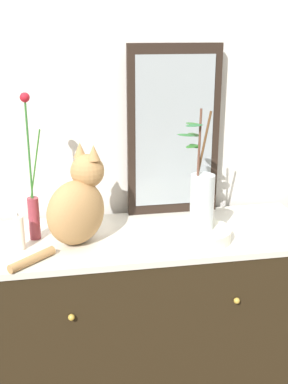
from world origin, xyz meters
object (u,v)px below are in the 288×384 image
Objects in this scene: mirror_leaning at (174,132)px; bowl_porcelain at (201,234)px; vase_slim_green at (33,201)px; sideboard at (144,325)px; vase_glass_clear at (201,198)px; candle_pillar at (19,233)px; cat_sitting at (78,205)px.

mirror_leaning reaches higher than bowl_porcelain.
bowl_porcelain is at bearing -11.38° from vase_slim_green.
bowl_porcelain reaches higher than sideboard.
bowl_porcelain is at bearing -23.54° from sideboard.
vase_glass_clear reaches higher than sideboard.
vase_glass_clear is 0.70m from candle_pillar.
mirror_leaning is 0.37m from vase_glass_clear.
vase_glass_clear is at bearing -23.19° from sideboard.
bowl_porcelain is at bearing -7.90° from cat_sitting.
candle_pillar is (-0.69, 0.04, 0.04)m from bowl_porcelain.
bowl_porcelain is 0.15m from vase_glass_clear.
vase_glass_clear reaches higher than cat_sitting.
candle_pillar is at bearing 176.93° from bowl_porcelain.
sideboard is 0.69m from candle_pillar.
cat_sitting reaches higher than bowl_porcelain.
cat_sitting is at bearing -20.66° from vase_slim_green.
bowl_porcelain is 0.69m from candle_pillar.
cat_sitting reaches higher than sideboard.
candle_pillar reaches higher than sideboard.
sideboard is 0.64m from cat_sitting.
vase_slim_green reaches higher than candle_pillar.
mirror_leaning is at bearing 96.82° from bowl_porcelain.
bowl_porcelain is at bearing -3.07° from candle_pillar.
cat_sitting is 0.47m from vase_glass_clear.
cat_sitting is (-0.26, -0.03, 0.58)m from sideboard.
mirror_leaning is at bearing 17.49° from vase_slim_green.
mirror_leaning reaches higher than vase_slim_green.
vase_glass_clear is 3.22× the size of candle_pillar.
cat_sitting is at bearing -149.76° from mirror_leaning.
mirror_leaning is 3.08× the size of bowl_porcelain.
cat_sitting is 0.70× the size of vase_slim_green.
sideboard is at bearing 156.81° from vase_glass_clear.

